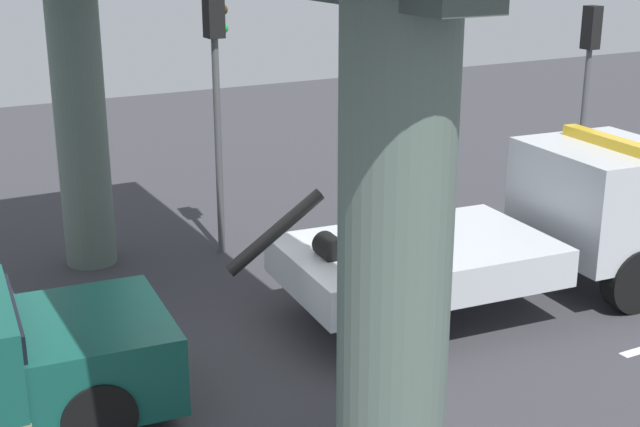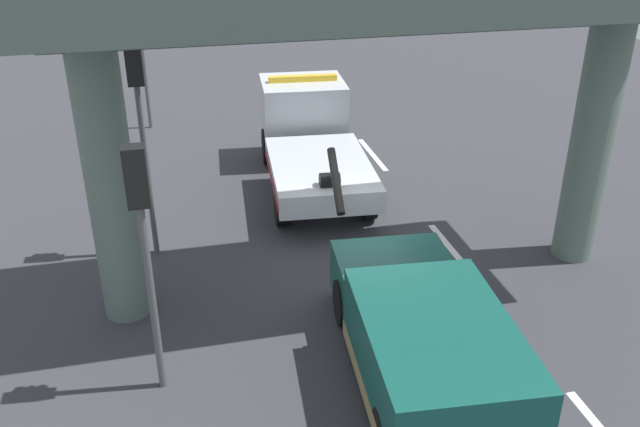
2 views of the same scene
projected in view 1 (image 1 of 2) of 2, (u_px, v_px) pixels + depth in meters
ground_plane at (237, 369)px, 11.77m from camera, size 60.00×40.00×0.10m
tow_truck_white at (528, 225)px, 13.52m from camera, size 7.33×2.87×2.46m
traffic_light_far at (216, 61)px, 14.87m from camera, size 0.39×0.32×4.68m
traffic_light_mid at (590, 57)px, 18.88m from camera, size 0.39×0.32×3.97m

